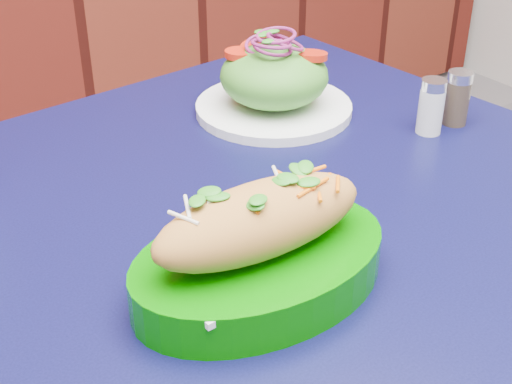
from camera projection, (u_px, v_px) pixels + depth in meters
cafe_table at (284, 293)px, 0.74m from camera, size 0.88×0.88×0.75m
banh_mi_basket at (260, 248)px, 0.58m from camera, size 0.23×0.16×0.11m
salad_plate at (274, 82)px, 0.89m from camera, size 0.20×0.20×0.11m
salt_shaker at (431, 107)px, 0.85m from camera, size 0.03×0.03×0.07m
pepper_shaker at (457, 98)px, 0.87m from camera, size 0.03×0.03×0.07m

